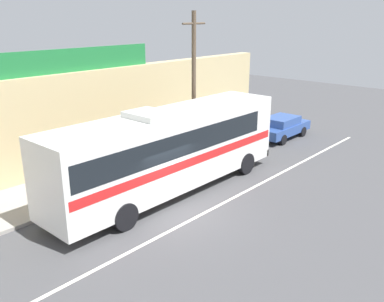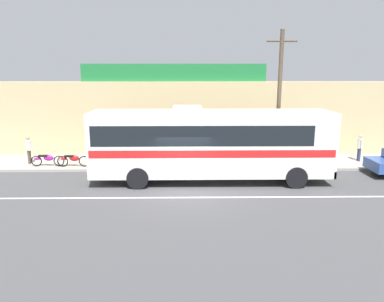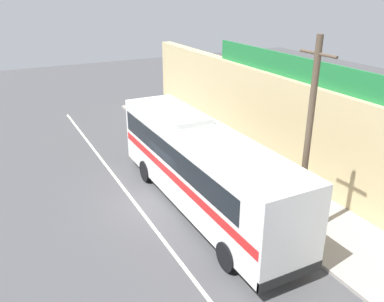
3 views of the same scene
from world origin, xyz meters
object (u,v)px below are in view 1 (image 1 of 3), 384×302
Objects in this scene: utility_pole at (194,85)px; pedestrian_by_curb at (233,119)px; intercity_bus at (169,147)px; parked_car at (282,127)px; motorcycle_black at (58,193)px; pedestrian_far_left at (245,113)px.

pedestrian_by_curb is (5.38, 1.42, -2.93)m from utility_pole.
intercity_bus is 4.80m from utility_pole.
utility_pole reaches higher than parked_car.
pedestrian_by_curb is at bearing 117.52° from parked_car.
parked_car is at bearing -62.48° from pedestrian_by_curb.
utility_pole reaches higher than intercity_bus.
intercity_bus is at bearing -31.45° from motorcycle_black.
pedestrian_far_left reaches higher than parked_car.
pedestrian_by_curb is at bearing 14.77° from utility_pole.
parked_car is (10.69, 0.73, -1.33)m from intercity_bus.
parked_car is 14.74m from motorcycle_black.
pedestrian_by_curb is 1.03× the size of pedestrian_far_left.
motorcycle_black is at bearing -174.56° from pedestrian_far_left.
pedestrian_by_curb is 1.96m from pedestrian_far_left.
pedestrian_far_left is at bearing 11.37° from pedestrian_by_curb.
utility_pole is at bearing -2.65° from motorcycle_black.
pedestrian_far_left is (11.19, 3.86, -1.02)m from intercity_bus.
parked_car is at bearing -11.01° from utility_pole.
parked_car is 2.70× the size of pedestrian_far_left.
parked_car is 3.18m from pedestrian_far_left.
pedestrian_far_left reaches higher than motorcycle_black.
pedestrian_far_left is (15.14, 1.44, 0.48)m from motorcycle_black.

